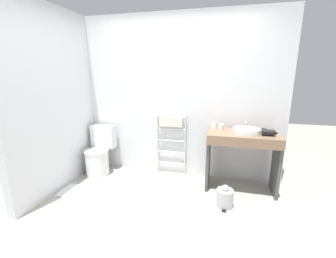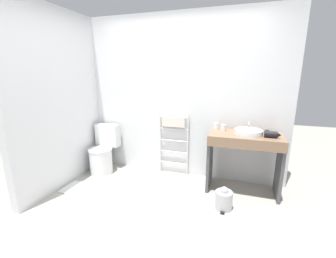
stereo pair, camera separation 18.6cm
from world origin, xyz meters
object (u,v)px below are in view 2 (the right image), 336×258
cup_near_wall (216,126)px  trash_bin (224,199)px  toilet (103,152)px  sink_basin (249,132)px  cup_near_edge (223,128)px  hair_dryer (272,134)px  towel_radiator (174,132)px

cup_near_wall → trash_bin: cup_near_wall is taller
toilet → sink_basin: bearing=-0.2°
toilet → cup_near_wall: (1.86, 0.18, 0.56)m
cup_near_edge → trash_bin: (0.10, -0.63, -0.77)m
cup_near_wall → hair_dryer: (0.72, -0.23, -0.01)m
cup_near_wall → cup_near_edge: cup_near_wall is taller
sink_basin → trash_bin: sink_basin is taller
towel_radiator → sink_basin: 1.17m
sink_basin → trash_bin: 0.94m
cup_near_wall → sink_basin: bearing=-22.7°
trash_bin → cup_near_wall: bearing=106.5°
sink_basin → cup_near_wall: size_ratio=3.89×
sink_basin → hair_dryer: bearing=-9.0°
trash_bin → cup_near_edge: bearing=99.1°
towel_radiator → trash_bin: size_ratio=3.38×
toilet → cup_near_edge: cup_near_edge is taller
towel_radiator → sink_basin: (1.13, -0.27, 0.17)m
sink_basin → cup_near_edge: (-0.34, 0.13, 0.01)m
hair_dryer → trash_bin: hair_dryer is taller
toilet → trash_bin: size_ratio=2.68×
cup_near_edge → cup_near_wall: bearing=150.5°
cup_near_edge → trash_bin: size_ratio=0.29×
toilet → towel_radiator: (1.18, 0.27, 0.39)m
sink_basin → trash_bin: bearing=-115.3°
sink_basin → hair_dryer: size_ratio=1.81×
towel_radiator → trash_bin: towel_radiator is taller
cup_near_wall → towel_radiator: bearing=172.7°
cup_near_wall → hair_dryer: size_ratio=0.46×
cup_near_edge → hair_dryer: 0.64m
cup_near_edge → hair_dryer: bearing=-15.5°
cup_near_wall → trash_bin: bearing=-73.5°
hair_dryer → trash_bin: (-0.52, -0.46, -0.76)m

